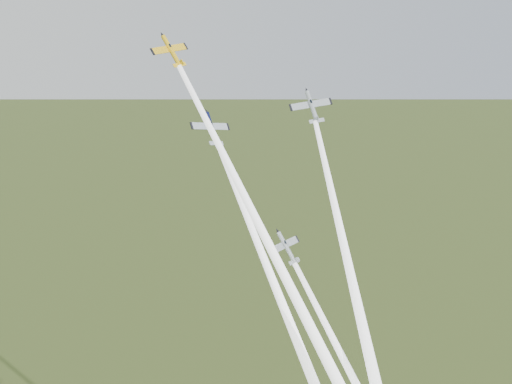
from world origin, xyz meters
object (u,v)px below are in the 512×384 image
plane_navy (212,129)px  plane_silver_low (286,247)px  plane_silver_right (312,107)px  plane_yellow (171,51)px

plane_navy → plane_silver_low: bearing=-74.5°
plane_navy → plane_silver_right: size_ratio=0.99×
plane_silver_low → plane_navy: bearing=95.1°
plane_navy → plane_silver_right: (19.56, -4.05, 3.37)m
plane_silver_right → plane_silver_low: size_ratio=1.10×
plane_yellow → plane_navy: 15.94m
plane_navy → plane_silver_low: size_ratio=1.09×
plane_silver_right → plane_silver_low: plane_silver_right is taller
plane_yellow → plane_silver_right: size_ratio=0.94×
plane_yellow → plane_silver_right: (26.36, -5.79, -10.94)m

